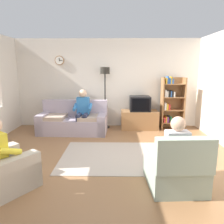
{
  "coord_description": "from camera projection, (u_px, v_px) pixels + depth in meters",
  "views": [
    {
      "loc": [
        0.26,
        -4.12,
        1.8
      ],
      "look_at": [
        0.17,
        0.74,
        0.82
      ],
      "focal_mm": 34.41,
      "sensor_mm": 36.0,
      "label": 1
    }
  ],
  "objects": [
    {
      "name": "couch",
      "position": [
        73.0,
        122.0,
        6.14
      ],
      "size": [
        1.93,
        0.94,
        0.9
      ],
      "color": "#A899A8",
      "rests_on": "ground_plane"
    },
    {
      "name": "area_rug",
      "position": [
        114.0,
        156.0,
        4.48
      ],
      "size": [
        2.2,
        1.7,
        0.01
      ],
      "primitive_type": "cube",
      "color": "#AD9E8E",
      "rests_on": "ground_plane"
    },
    {
      "name": "person_on_couch",
      "position": [
        83.0,
        109.0,
        5.95
      ],
      "size": [
        0.52,
        0.55,
        1.24
      ],
      "color": "#3372B2",
      "rests_on": "ground_plane"
    },
    {
      "name": "tv",
      "position": [
        140.0,
        104.0,
        6.41
      ],
      "size": [
        0.6,
        0.49,
        0.44
      ],
      "color": "black",
      "rests_on": "tv_stand"
    },
    {
      "name": "armchair_near_bookshelf",
      "position": [
        175.0,
        169.0,
        3.28
      ],
      "size": [
        0.85,
        0.93,
        0.9
      ],
      "color": "gray",
      "rests_on": "ground_plane"
    },
    {
      "name": "ground_plane",
      "position": [
        103.0,
        158.0,
        4.4
      ],
      "size": [
        12.0,
        12.0,
        0.0
      ],
      "primitive_type": "plane",
      "color": "#8C603D"
    },
    {
      "name": "floor_lamp",
      "position": [
        105.0,
        81.0,
        6.41
      ],
      "size": [
        0.28,
        0.28,
        1.85
      ],
      "color": "black",
      "rests_on": "ground_plane"
    },
    {
      "name": "tv_stand",
      "position": [
        139.0,
        120.0,
        6.53
      ],
      "size": [
        1.1,
        0.56,
        0.56
      ],
      "color": "olive",
      "rests_on": "ground_plane"
    },
    {
      "name": "bookshelf",
      "position": [
        171.0,
        102.0,
        6.48
      ],
      "size": [
        0.68,
        0.36,
        1.58
      ],
      "color": "olive",
      "rests_on": "ground_plane"
    },
    {
      "name": "back_wall_assembly",
      "position": [
        107.0,
        83.0,
        6.73
      ],
      "size": [
        6.2,
        0.17,
        2.7
      ],
      "color": "silver",
      "rests_on": "ground_plane"
    },
    {
      "name": "person_in_left_armchair",
      "position": [
        3.0,
        150.0,
        3.2
      ],
      "size": [
        0.62,
        0.64,
        1.12
      ],
      "color": "yellow",
      "rests_on": "ground_plane"
    },
    {
      "name": "person_in_right_armchair",
      "position": [
        175.0,
        148.0,
        3.3
      ],
      "size": [
        0.53,
        0.55,
        1.12
      ],
      "color": "silver",
      "rests_on": "ground_plane"
    }
  ]
}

